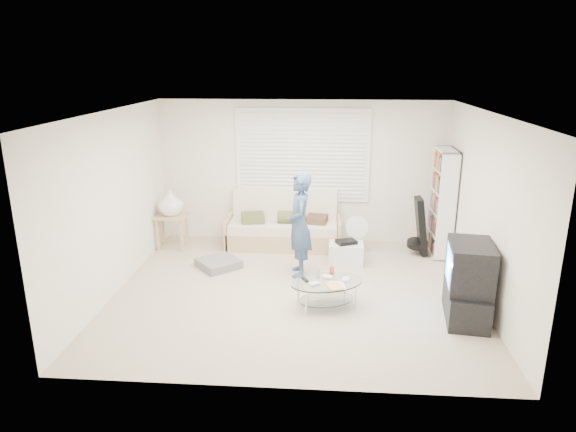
# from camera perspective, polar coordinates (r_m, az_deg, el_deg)

# --- Properties ---
(ground) EXTENTS (5.00, 5.00, 0.00)m
(ground) POSITION_cam_1_polar(r_m,az_deg,el_deg) (7.33, 0.73, -8.37)
(ground) COLOR tan
(ground) RESTS_ON ground
(room_shell) EXTENTS (5.02, 4.52, 2.51)m
(room_shell) POSITION_cam_1_polar(r_m,az_deg,el_deg) (7.27, 1.01, 4.98)
(room_shell) COLOR white
(room_shell) RESTS_ON ground
(window_blinds) EXTENTS (2.32, 0.08, 1.62)m
(window_blinds) POSITION_cam_1_polar(r_m,az_deg,el_deg) (8.97, 1.63, 6.73)
(window_blinds) COLOR silver
(window_blinds) RESTS_ON ground
(futon_sofa) EXTENTS (1.98, 0.80, 0.97)m
(futon_sofa) POSITION_cam_1_polar(r_m,az_deg,el_deg) (8.97, -0.47, -1.39)
(futon_sofa) COLOR tan
(futon_sofa) RESTS_ON ground
(grey_floor_pillow) EXTENTS (0.80, 0.80, 0.13)m
(grey_floor_pillow) POSITION_cam_1_polar(r_m,az_deg,el_deg) (8.19, -7.72, -5.24)
(grey_floor_pillow) COLOR slate
(grey_floor_pillow) RESTS_ON ground
(side_table) EXTENTS (0.52, 0.42, 1.04)m
(side_table) POSITION_cam_1_polar(r_m,az_deg,el_deg) (8.96, -12.91, 1.19)
(side_table) COLOR tan
(side_table) RESTS_ON ground
(bookshelf) EXTENTS (0.28, 0.75, 1.78)m
(bookshelf) POSITION_cam_1_polar(r_m,az_deg,el_deg) (8.80, 16.72, 1.42)
(bookshelf) COLOR white
(bookshelf) RESTS_ON ground
(guitar_case) EXTENTS (0.35, 0.36, 0.96)m
(guitar_case) POSITION_cam_1_polar(r_m,az_deg,el_deg) (8.81, 14.47, -1.52)
(guitar_case) COLOR black
(guitar_case) RESTS_ON ground
(floor_fan) EXTENTS (0.40, 0.26, 0.65)m
(floor_fan) POSITION_cam_1_polar(r_m,az_deg,el_deg) (8.71, 7.63, -1.70)
(floor_fan) COLOR white
(floor_fan) RESTS_ON ground
(storage_bin) EXTENTS (0.56, 0.39, 0.38)m
(storage_bin) POSITION_cam_1_polar(r_m,az_deg,el_deg) (8.31, 6.45, -4.05)
(storage_bin) COLOR white
(storage_bin) RESTS_ON ground
(tv_unit) EXTENTS (0.60, 0.97, 1.00)m
(tv_unit) POSITION_cam_1_polar(r_m,az_deg,el_deg) (6.80, 19.37, -7.00)
(tv_unit) COLOR black
(tv_unit) RESTS_ON ground
(coffee_table) EXTENTS (1.12, 0.90, 0.48)m
(coffee_table) POSITION_cam_1_polar(r_m,az_deg,el_deg) (6.80, 4.32, -7.79)
(coffee_table) COLOR silver
(coffee_table) RESTS_ON ground
(standing_person) EXTENTS (0.45, 0.62, 1.57)m
(standing_person) POSITION_cam_1_polar(r_m,az_deg,el_deg) (7.62, 1.26, -1.02)
(standing_person) COLOR navy
(standing_person) RESTS_ON ground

